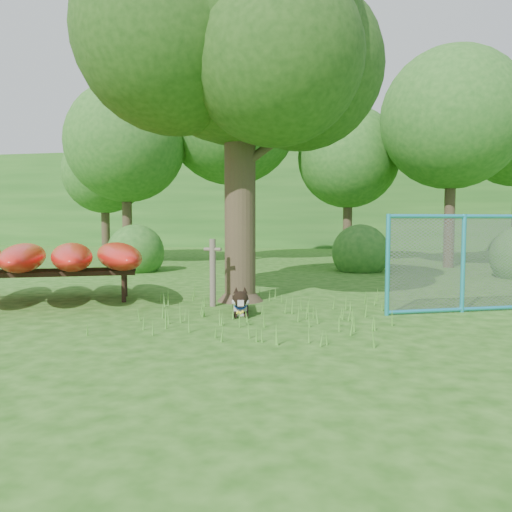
% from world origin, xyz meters
% --- Properties ---
extents(ground, '(80.00, 80.00, 0.00)m').
position_xyz_m(ground, '(0.00, 0.00, 0.00)').
color(ground, '#1D5010').
rests_on(ground, ground).
extents(oak_tree, '(5.69, 5.39, 7.74)m').
position_xyz_m(oak_tree, '(-0.44, 2.47, 5.16)').
color(oak_tree, '#382D1F').
rests_on(oak_tree, ground).
extents(wooden_post, '(0.35, 0.13, 1.27)m').
position_xyz_m(wooden_post, '(-0.74, 1.74, 0.67)').
color(wooden_post, brown).
rests_on(wooden_post, ground).
extents(kayak_rack, '(4.86, 4.38, 1.17)m').
position_xyz_m(kayak_rack, '(-4.09, 1.60, 0.89)').
color(kayak_rack, black).
rests_on(kayak_rack, ground).
extents(husky_dog, '(0.50, 1.15, 0.52)m').
position_xyz_m(husky_dog, '(-0.05, 1.07, 0.18)').
color(husky_dog, black).
rests_on(husky_dog, ground).
extents(fence_section, '(2.73, 1.27, 2.88)m').
position_xyz_m(fence_section, '(3.74, 2.03, 0.86)').
color(fence_section, '#29A4C3').
rests_on(fence_section, ground).
extents(wildflower_clump, '(0.12, 0.10, 0.26)m').
position_xyz_m(wildflower_clump, '(0.20, -0.01, 0.21)').
color(wildflower_clump, '#529831').
rests_on(wildflower_clump, ground).
extents(bg_tree_a, '(4.40, 4.40, 6.70)m').
position_xyz_m(bg_tree_a, '(-6.50, 10.00, 4.48)').
color(bg_tree_a, '#382D1F').
rests_on(bg_tree_a, ground).
extents(bg_tree_b, '(5.20, 5.20, 8.22)m').
position_xyz_m(bg_tree_b, '(-3.00, 12.00, 5.61)').
color(bg_tree_b, '#382D1F').
rests_on(bg_tree_b, ground).
extents(bg_tree_c, '(4.00, 4.00, 6.12)m').
position_xyz_m(bg_tree_c, '(1.50, 13.00, 4.11)').
color(bg_tree_c, '#382D1F').
rests_on(bg_tree_c, ground).
extents(bg_tree_d, '(4.80, 4.80, 7.50)m').
position_xyz_m(bg_tree_d, '(5.00, 11.00, 5.08)').
color(bg_tree_d, '#382D1F').
rests_on(bg_tree_d, ground).
extents(bg_tree_f, '(3.60, 3.60, 5.55)m').
position_xyz_m(bg_tree_f, '(-9.00, 13.00, 3.73)').
color(bg_tree_f, '#382D1F').
rests_on(bg_tree_f, ground).
extents(shrub_left, '(1.80, 1.80, 1.80)m').
position_xyz_m(shrub_left, '(-5.00, 7.50, 0.00)').
color(shrub_left, '#265E1E').
rests_on(shrub_left, ground).
extents(shrub_mid, '(1.80, 1.80, 1.80)m').
position_xyz_m(shrub_mid, '(2.00, 9.00, 0.00)').
color(shrub_mid, '#265E1E').
rests_on(shrub_mid, ground).
extents(wooded_hillside, '(80.00, 12.00, 6.00)m').
position_xyz_m(wooded_hillside, '(0.00, 28.00, 3.00)').
color(wooded_hillside, '#265E1E').
rests_on(wooded_hillside, ground).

